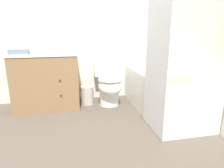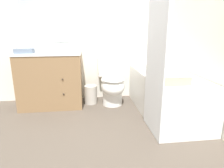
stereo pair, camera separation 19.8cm
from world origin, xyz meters
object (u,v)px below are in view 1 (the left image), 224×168
Objects in this scene: sink_faucet at (45,49)px; tissue_box at (57,48)px; wastebasket at (87,95)px; bathtub at (162,92)px; soap_dispenser at (70,46)px; vanity_cabinet at (47,80)px; toilet at (109,84)px; hand_towel_folded at (19,52)px; bath_towel_folded at (174,78)px.

sink_faucet reaches higher than tissue_box.
wastebasket is 0.88m from tissue_box.
tissue_box is at bearing 159.46° from wastebasket.
bathtub is 1.55m from soap_dispenser.
sink_faucet is 0.77× the size of soap_dispenser.
soap_dispenser is (0.37, 0.07, 0.49)m from vanity_cabinet.
vanity_cabinet is 1.73m from bathtub.
toilet is at bearing -16.33° from sink_faucet.
soap_dispenser is at bearing -25.85° from tissue_box.
vanity_cabinet is at bearing 24.56° from hand_towel_folded.
soap_dispenser is at bearing 164.23° from wastebasket.
bath_towel_folded is at bearing -103.74° from bathtub.
vanity_cabinet is at bearing 146.65° from bath_towel_folded.
toilet is at bearing -14.04° from soap_dispenser.
soap_dispenser is at bearing 155.63° from bathtub.
soap_dispenser is (0.20, -0.10, 0.04)m from tissue_box.
vanity_cabinet is 6.55× the size of tissue_box.
hand_towel_folded is (-1.96, 0.37, 0.59)m from bathtub.
bathtub is at bearing 76.26° from bath_towel_folded.
soap_dispenser is 1.61m from bath_towel_folded.
tissue_box reaches higher than bath_towel_folded.
hand_towel_folded is (-0.31, -0.34, -0.00)m from sink_faucet.
hand_towel_folded is 0.82× the size of bath_towel_folded.
wastebasket is 0.82m from soap_dispenser.
sink_faucet reaches higher than wastebasket.
toilet is at bearing -4.37° from vanity_cabinet.
toilet is 0.98m from tissue_box.
soap_dispenser reaches higher than bathtub.
sink_faucet is 0.39m from soap_dispenser.
sink_faucet is 0.97m from wastebasket.
tissue_box is (0.17, 0.17, 0.46)m from vanity_cabinet.
vanity_cabinet reaches higher than wastebasket.
bathtub is 6.27× the size of hand_towel_folded.
vanity_cabinet reaches higher than toilet.
toilet is at bearing -17.23° from tissue_box.
bath_towel_folded is at bearing -57.96° from toilet.
bathtub is (1.65, -0.71, -0.59)m from sink_faucet.
vanity_cabinet reaches higher than bath_towel_folded.
vanity_cabinet is 1.32× the size of toilet.
hand_towel_folded is at bearing -176.89° from toilet.
bath_towel_folded is (1.53, -1.01, 0.19)m from vanity_cabinet.
bath_towel_folded reaches higher than bathtub.
sink_faucet is at bearing 90.00° from vanity_cabinet.
vanity_cabinet is at bearing 162.86° from bathtub.
bath_towel_folded is at bearing -33.35° from vanity_cabinet.
wastebasket is 0.95× the size of bath_towel_folded.
bathtub is (1.65, -0.51, -0.14)m from vanity_cabinet.
soap_dispenser is (-1.28, 0.58, 0.64)m from bathtub.
tissue_box is (0.17, -0.04, 0.01)m from sink_faucet.
tissue_box is (-0.78, 0.24, 0.55)m from toilet.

